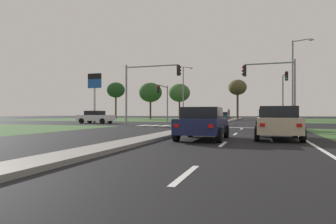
% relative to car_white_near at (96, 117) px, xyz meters
% --- Properties ---
extents(ground_plane, '(200.00, 200.00, 0.00)m').
position_rel_car_white_near_xyz_m(ground_plane, '(14.36, 1.19, -0.79)').
color(ground_plane, black).
extents(grass_verge_far_left, '(35.00, 35.00, 0.01)m').
position_rel_car_white_near_xyz_m(grass_verge_far_left, '(-11.14, 25.69, -0.79)').
color(grass_verge_far_left, '#385B2D').
rests_on(grass_verge_far_left, ground).
extents(median_island_near, '(1.20, 22.00, 0.14)m').
position_rel_car_white_near_xyz_m(median_island_near, '(14.36, -17.81, -0.72)').
color(median_island_near, gray).
rests_on(median_island_near, ground).
extents(median_island_far, '(1.20, 36.00, 0.14)m').
position_rel_car_white_near_xyz_m(median_island_far, '(14.36, 26.19, -0.72)').
color(median_island_far, gray).
rests_on(median_island_far, ground).
extents(lane_dash_near, '(0.14, 2.00, 0.01)m').
position_rel_car_white_near_xyz_m(lane_dash_near, '(17.86, -25.71, -0.79)').
color(lane_dash_near, silver).
rests_on(lane_dash_near, ground).
extents(lane_dash_second, '(0.14, 2.00, 0.01)m').
position_rel_car_white_near_xyz_m(lane_dash_second, '(17.86, -19.71, -0.79)').
color(lane_dash_second, silver).
rests_on(lane_dash_second, ground).
extents(lane_dash_third, '(0.14, 2.00, 0.01)m').
position_rel_car_white_near_xyz_m(lane_dash_third, '(17.86, -13.71, -0.79)').
color(lane_dash_third, silver).
rests_on(lane_dash_third, ground).
extents(lane_dash_fourth, '(0.14, 2.00, 0.01)m').
position_rel_car_white_near_xyz_m(lane_dash_fourth, '(17.86, -7.71, -0.79)').
color(lane_dash_fourth, silver).
rests_on(lane_dash_fourth, ground).
extents(edge_line_right, '(0.14, 24.00, 0.01)m').
position_rel_car_white_near_xyz_m(edge_line_right, '(21.21, -16.81, -0.79)').
color(edge_line_right, silver).
rests_on(edge_line_right, ground).
extents(stop_bar_near, '(6.40, 0.50, 0.01)m').
position_rel_car_white_near_xyz_m(stop_bar_near, '(18.16, -5.81, -0.79)').
color(stop_bar_near, silver).
rests_on(stop_bar_near, ground).
extents(crosswalk_bar_near, '(0.70, 2.80, 0.01)m').
position_rel_car_white_near_xyz_m(crosswalk_bar_near, '(7.96, -4.01, -0.79)').
color(crosswalk_bar_near, silver).
rests_on(crosswalk_bar_near, ground).
extents(crosswalk_bar_second, '(0.70, 2.80, 0.01)m').
position_rel_car_white_near_xyz_m(crosswalk_bar_second, '(9.11, -4.01, -0.79)').
color(crosswalk_bar_second, silver).
rests_on(crosswalk_bar_second, ground).
extents(crosswalk_bar_third, '(0.70, 2.80, 0.01)m').
position_rel_car_white_near_xyz_m(crosswalk_bar_third, '(10.26, -4.01, -0.79)').
color(crosswalk_bar_third, silver).
rests_on(crosswalk_bar_third, ground).
extents(crosswalk_bar_fourth, '(0.70, 2.80, 0.01)m').
position_rel_car_white_near_xyz_m(crosswalk_bar_fourth, '(11.41, -4.01, -0.79)').
color(crosswalk_bar_fourth, silver).
rests_on(crosswalk_bar_fourth, ground).
extents(crosswalk_bar_fifth, '(0.70, 2.80, 0.01)m').
position_rel_car_white_near_xyz_m(crosswalk_bar_fifth, '(12.56, -4.01, -0.79)').
color(crosswalk_bar_fifth, silver).
rests_on(crosswalk_bar_fifth, ground).
extents(crosswalk_bar_sixth, '(0.70, 2.80, 0.01)m').
position_rel_car_white_near_xyz_m(crosswalk_bar_sixth, '(13.71, -4.01, -0.79)').
color(crosswalk_bar_sixth, silver).
rests_on(crosswalk_bar_sixth, ground).
extents(crosswalk_bar_seventh, '(0.70, 2.80, 0.01)m').
position_rel_car_white_near_xyz_m(crosswalk_bar_seventh, '(14.86, -4.01, -0.79)').
color(crosswalk_bar_seventh, silver).
rests_on(crosswalk_bar_seventh, ground).
extents(car_white_near, '(4.52, 2.02, 1.55)m').
position_rel_car_white_near_xyz_m(car_white_near, '(0.00, 0.00, 0.00)').
color(car_white_near, silver).
rests_on(car_white_near, ground).
extents(car_maroon_second, '(1.96, 4.63, 1.48)m').
position_rel_car_white_near_xyz_m(car_maroon_second, '(12.19, 18.63, -0.03)').
color(car_maroon_second, maroon).
rests_on(car_maroon_second, ground).
extents(car_teal_third, '(1.99, 4.51, 1.51)m').
position_rel_car_white_near_xyz_m(car_teal_third, '(12.00, 30.81, -0.02)').
color(car_teal_third, '#19565B').
rests_on(car_teal_third, ground).
extents(car_beige_fourth, '(2.05, 4.22, 1.55)m').
position_rel_car_white_near_xyz_m(car_beige_fourth, '(20.04, -16.64, -0.00)').
color(car_beige_fourth, '#BCAD8E').
rests_on(car_beige_fourth, ground).
extents(car_navy_fifth, '(2.07, 4.15, 1.50)m').
position_rel_car_white_near_xyz_m(car_navy_fifth, '(16.71, -17.88, -0.02)').
color(car_navy_fifth, '#161E47').
rests_on(car_navy_fifth, ground).
extents(car_black_sixth, '(2.04, 4.23, 1.54)m').
position_rel_car_white_near_xyz_m(car_black_sixth, '(19.97, -8.15, -0.00)').
color(car_black_sixth, black).
rests_on(car_black_sixth, ground).
extents(traffic_signal_far_left, '(0.32, 4.09, 5.14)m').
position_rel_car_white_near_xyz_m(traffic_signal_far_left, '(6.76, 6.27, 2.74)').
color(traffic_signal_far_left, gray).
rests_on(traffic_signal_far_left, ground).
extents(traffic_signal_near_right, '(4.31, 0.32, 5.67)m').
position_rel_car_white_near_xyz_m(traffic_signal_near_right, '(20.43, -5.41, 3.09)').
color(traffic_signal_near_right, gray).
rests_on(traffic_signal_near_right, ground).
extents(traffic_signal_far_right, '(0.32, 5.85, 6.00)m').
position_rel_car_white_near_xyz_m(traffic_signal_far_right, '(21.96, 5.69, 3.40)').
color(traffic_signal_far_right, gray).
rests_on(traffic_signal_far_right, ground).
extents(traffic_signal_near_left, '(5.66, 0.32, 5.97)m').
position_rel_car_white_near_xyz_m(traffic_signal_near_left, '(8.78, -5.41, 3.37)').
color(traffic_signal_near_left, gray).
rests_on(traffic_signal_near_left, ground).
extents(street_lamp_second, '(2.01, 0.96, 8.69)m').
position_rel_car_white_near_xyz_m(street_lamp_second, '(22.59, 0.85, 4.07)').
color(street_lamp_second, gray).
rests_on(street_lamp_second, ground).
extents(street_lamp_third, '(1.59, 1.34, 9.52)m').
position_rel_car_white_near_xyz_m(street_lamp_third, '(6.41, 18.50, 4.48)').
color(street_lamp_third, gray).
rests_on(street_lamp_third, ground).
extents(pedestrian_at_median, '(0.34, 0.34, 1.86)m').
position_rel_car_white_near_xyz_m(pedestrian_at_median, '(14.64, 14.14, 0.48)').
color(pedestrian_at_median, maroon).
rests_on(pedestrian_at_median, median_island_far).
extents(fuel_price_totem, '(1.80, 0.24, 6.19)m').
position_rel_car_white_near_xyz_m(fuel_price_totem, '(-0.39, 0.39, 3.74)').
color(fuel_price_totem, silver).
rests_on(fuel_price_totem, ground).
extents(treeline_near, '(4.15, 4.15, 8.40)m').
position_rel_car_white_near_xyz_m(treeline_near, '(-12.51, 28.94, 5.80)').
color(treeline_near, '#423323').
rests_on(treeline_near, ground).
extents(treeline_second, '(5.13, 5.13, 8.12)m').
position_rel_car_white_near_xyz_m(treeline_second, '(-4.20, 29.56, 5.13)').
color(treeline_second, '#423323').
rests_on(treeline_second, ground).
extents(treeline_third, '(4.83, 4.83, 7.96)m').
position_rel_car_white_near_xyz_m(treeline_third, '(1.78, 32.32, 5.09)').
color(treeline_third, '#423323').
rests_on(treeline_third, ground).
extents(treeline_fourth, '(3.65, 3.65, 8.04)m').
position_rel_car_white_near_xyz_m(treeline_fourth, '(14.90, 28.73, 5.62)').
color(treeline_fourth, '#423323').
rests_on(treeline_fourth, ground).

